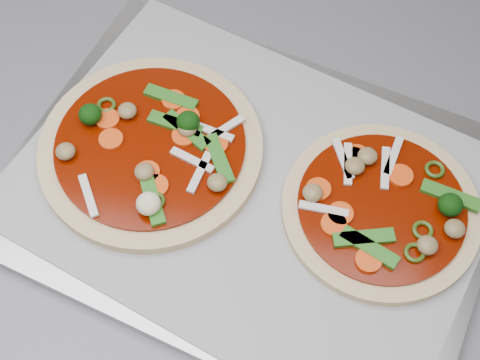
# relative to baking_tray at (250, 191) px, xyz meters

# --- Properties ---
(base_cabinet) EXTENTS (3.60, 0.60, 0.86)m
(base_cabinet) POSITION_rel_baking_tray_xyz_m (-0.02, 0.08, -0.48)
(base_cabinet) COLOR beige
(base_cabinet) RESTS_ON ground
(countertop) EXTENTS (3.60, 0.60, 0.04)m
(countertop) POSITION_rel_baking_tray_xyz_m (-0.02, 0.08, -0.03)
(countertop) COLOR slate
(countertop) RESTS_ON base_cabinet
(baking_tray) EXTENTS (0.55, 0.46, 0.02)m
(baking_tray) POSITION_rel_baking_tray_xyz_m (0.00, 0.00, 0.00)
(baking_tray) COLOR #95959A
(baking_tray) RESTS_ON countertop
(parchment) EXTENTS (0.54, 0.46, 0.00)m
(parchment) POSITION_rel_baking_tray_xyz_m (-0.00, 0.00, 0.01)
(parchment) COLOR #A0A0A5
(parchment) RESTS_ON baking_tray
(pizza_left) EXTENTS (0.31, 0.31, 0.04)m
(pizza_left) POSITION_rel_baking_tray_xyz_m (-0.11, 0.02, 0.02)
(pizza_left) COLOR tan
(pizza_left) RESTS_ON parchment
(pizza_right) EXTENTS (0.27, 0.27, 0.03)m
(pizza_right) POSITION_rel_baking_tray_xyz_m (0.13, -0.01, 0.02)
(pizza_right) COLOR tan
(pizza_right) RESTS_ON parchment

